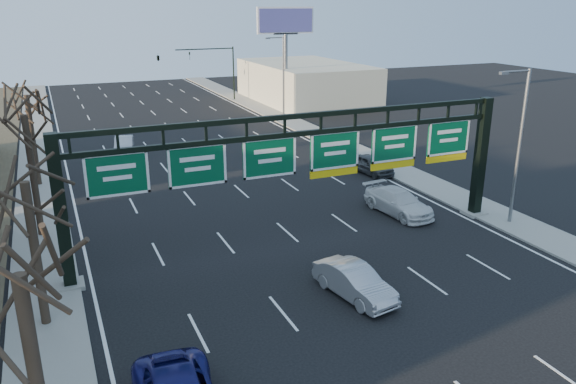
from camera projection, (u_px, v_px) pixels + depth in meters
name	position (u px, v px, depth m)	size (l,w,h in m)	color
ground	(383.00, 318.00, 23.21)	(160.00, 160.00, 0.00)	black
sidewalk_left	(41.00, 207.00, 35.72)	(3.00, 120.00, 0.12)	gray
sidewalk_right	(383.00, 163.00, 45.42)	(3.00, 120.00, 0.12)	gray
lane_markings	(232.00, 183.00, 40.59)	(21.60, 120.00, 0.01)	white
sign_gantry	(306.00, 162.00, 28.75)	(24.60, 1.20, 7.20)	black
building_right_distant	(306.00, 83.00, 73.43)	(12.00, 20.00, 5.00)	beige
tree_near	(11.00, 233.00, 12.50)	(3.60, 3.60, 8.86)	#2E2219
tree_gantry	(20.00, 155.00, 20.44)	(3.60, 3.60, 8.48)	#2E2219
tree_mid	(21.00, 95.00, 28.89)	(3.60, 3.60, 9.24)	#2E2219
tree_far	(24.00, 80.00, 37.69)	(3.60, 3.60, 8.86)	#2E2219
streetlight_near	(519.00, 140.00, 31.53)	(2.15, 0.22, 9.00)	slate
streetlight_far	(282.00, 74.00, 61.06)	(2.15, 0.22, 9.00)	slate
billboard_right	(286.00, 33.00, 65.08)	(7.00, 0.50, 12.00)	slate
traffic_signal_mast	(187.00, 60.00, 71.39)	(10.16, 0.54, 7.00)	black
car_silver_sedan	(354.00, 282.00, 24.70)	(1.52, 4.35, 1.43)	#AAAAAE
car_white_wagon	(398.00, 202.00, 34.54)	(2.08, 5.12, 1.48)	silver
car_grey_far	(371.00, 165.00, 42.71)	(1.66, 4.13, 1.41)	#3B3D3F
car_silver_distant	(124.00, 145.00, 48.58)	(1.49, 4.29, 1.41)	#B0B0B5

